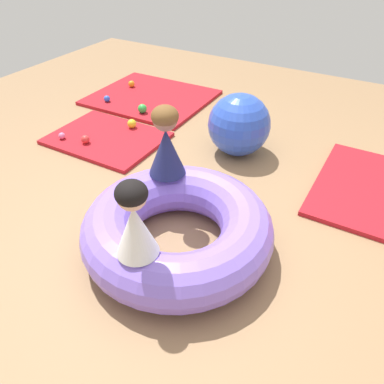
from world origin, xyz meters
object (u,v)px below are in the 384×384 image
Objects in this scene: child_in_white at (134,220)px; play_ball_blue at (107,99)px; child_in_navy at (166,142)px; play_ball_red at (85,139)px; play_ball_pink at (62,136)px; play_ball_orange at (131,84)px; inflatable_cushion at (177,229)px; play_ball_yellow at (132,124)px; exercise_ball_large at (239,125)px; play_ball_green at (142,109)px.

child_in_white is 3.01m from play_ball_blue.
play_ball_red is (-1.28, 0.43, -0.53)m from child_in_navy.
play_ball_pink is (-1.85, 1.15, -0.52)m from child_in_white.
play_ball_red is (0.49, -0.92, 0.00)m from play_ball_blue.
child_in_navy is 6.93× the size of play_ball_blue.
play_ball_red is (0.53, -1.46, 0.00)m from play_ball_orange.
inflatable_cushion is at bearing -25.99° from play_ball_red.
exercise_ball_large is (1.18, 0.16, 0.21)m from play_ball_yellow.
play_ball_pink is 1.53m from play_ball_orange.
play_ball_blue is (-2.06, 1.68, -0.10)m from inflatable_cushion.
child_in_navy is 5.55× the size of play_ball_yellow.
play_ball_orange is at bearing 127.45° from play_ball_yellow.
exercise_ball_large is (1.87, -0.25, 0.22)m from play_ball_blue.
exercise_ball_large is at bearing 7.69° from play_ball_yellow.
inflatable_cushion is at bearing -39.21° from play_ball_blue.
play_ball_green is (-1.20, 1.30, -0.52)m from child_in_navy.
play_ball_orange is (-2.10, 2.22, -0.10)m from inflatable_cushion.
exercise_ball_large is at bearing 25.91° from play_ball_red.
inflatable_cushion reaches higher than play_ball_green.
child_in_navy is 2.29m from play_ball_blue.
play_ball_blue is 0.92× the size of play_ball_orange.
exercise_ball_large reaches higher than play_ball_yellow.
inflatable_cushion is 13.74× the size of play_ball_yellow.
play_ball_orange is (-0.73, 0.95, -0.01)m from play_ball_yellow.
play_ball_pink is at bearing -169.25° from play_ball_red.
play_ball_blue is at bearing -86.28° from play_ball_orange.
play_ball_blue is (-0.57, 0.04, -0.01)m from play_ball_green.
play_ball_pink is (-0.47, -0.56, -0.01)m from play_ball_yellow.
child_in_navy reaches higher than inflatable_cushion.
play_ball_yellow is 0.92× the size of play_ball_green.
child_in_navy is at bearing 130.90° from inflatable_cushion.
play_ball_pink is at bearing -156.41° from exercise_ball_large.
child_in_navy is 0.89× the size of exercise_ball_large.
exercise_ball_large is at bearing 169.32° from child_in_white.
play_ball_pink is (-1.55, 0.38, -0.54)m from child_in_navy.
inflatable_cushion is at bearing -42.95° from play_ball_yellow.
play_ball_orange is (-1.81, 1.89, -0.53)m from child_in_navy.
exercise_ball_large reaches higher than play_ball_orange.
child_in_white is 2.61m from play_ball_green.
child_in_navy is 1.69m from play_ball_pink.
play_ball_blue is at bearing 149.48° from play_ball_yellow.
exercise_ball_large is (1.90, -0.79, 0.22)m from play_ball_orange.
exercise_ball_large is at bearing 62.58° from child_in_navy.
inflatable_cushion is at bearing -21.13° from play_ball_pink.
play_ball_green is 0.84m from play_ball_orange.
child_in_navy is at bearing -47.33° from play_ball_green.
play_ball_orange is at bearing 157.41° from exercise_ball_large.
play_ball_orange is at bearing -158.49° from child_in_white.
child_in_navy reaches higher than play_ball_yellow.
child_in_white is 2.05m from play_ball_red.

